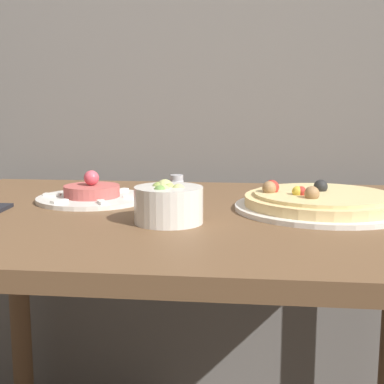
{
  "coord_description": "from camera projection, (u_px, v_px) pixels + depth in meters",
  "views": [
    {
      "loc": [
        0.15,
        -0.67,
        1.02
      ],
      "look_at": [
        0.02,
        0.44,
        0.83
      ],
      "focal_mm": 50.0,
      "sensor_mm": 36.0,
      "label": 1
    }
  ],
  "objects": [
    {
      "name": "back_wall",
      "position": [
        206.0,
        7.0,
        1.59
      ],
      "size": [
        8.0,
        0.05,
        2.6
      ],
      "color": "slate",
      "rests_on": "ground_plane"
    },
    {
      "name": "dining_table",
      "position": [
        182.0,
        261.0,
        1.15
      ],
      "size": [
        1.21,
        0.86,
        0.79
      ],
      "color": "brown",
      "rests_on": "ground_plane"
    },
    {
      "name": "pizza_plate",
      "position": [
        322.0,
        202.0,
        1.14
      ],
      "size": [
        0.37,
        0.37,
        0.06
      ],
      "color": "silver",
      "rests_on": "dining_table"
    },
    {
      "name": "tartare_plate",
      "position": [
        92.0,
        195.0,
        1.25
      ],
      "size": [
        0.26,
        0.26,
        0.07
      ],
      "color": "silver",
      "rests_on": "dining_table"
    },
    {
      "name": "small_bowl",
      "position": [
        168.0,
        203.0,
        1.02
      ],
      "size": [
        0.13,
        0.13,
        0.08
      ],
      "color": "silver",
      "rests_on": "dining_table"
    },
    {
      "name": "salt_shaker",
      "position": [
        177.0,
        191.0,
        1.17
      ],
      "size": [
        0.03,
        0.03,
        0.07
      ],
      "color": "silver",
      "rests_on": "dining_table"
    }
  ]
}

